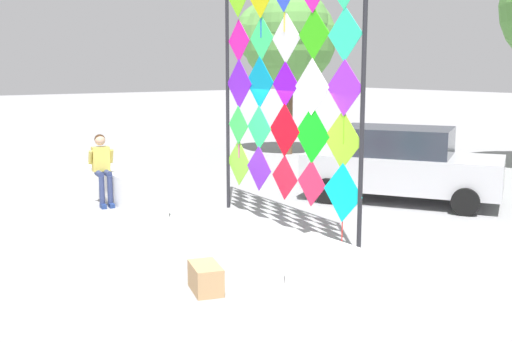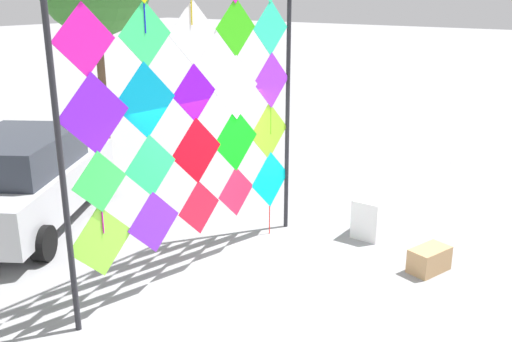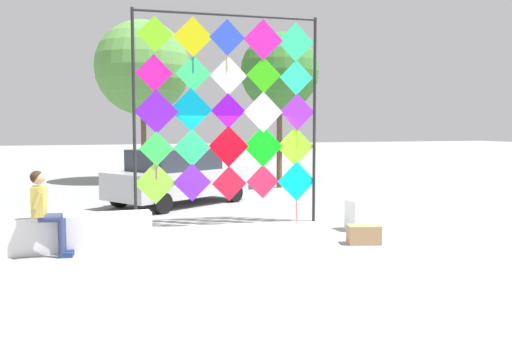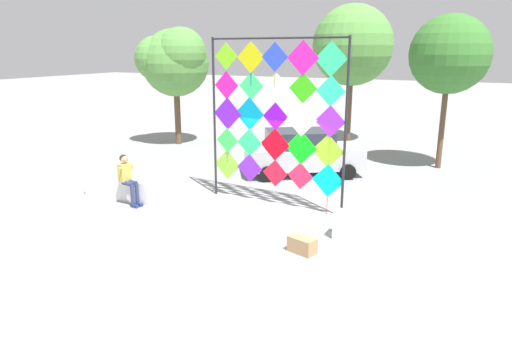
% 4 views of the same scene
% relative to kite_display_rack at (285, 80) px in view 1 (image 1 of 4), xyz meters
% --- Properties ---
extents(ground, '(120.00, 120.00, 0.00)m').
position_rel_kite_display_rack_xyz_m(ground, '(0.12, -1.04, -2.68)').
color(ground, gray).
extents(plaza_ledge_left, '(3.73, 0.46, 0.66)m').
position_rel_kite_display_rack_xyz_m(plaza_ledge_left, '(-3.88, -1.52, -2.35)').
color(plaza_ledge_left, white).
rests_on(plaza_ledge_left, ground).
extents(plaza_ledge_right, '(3.73, 0.46, 0.66)m').
position_rel_kite_display_rack_xyz_m(plaza_ledge_right, '(4.12, -1.52, -2.35)').
color(plaza_ledge_right, white).
rests_on(plaza_ledge_right, ground).
extents(kite_display_rack, '(4.23, 0.38, 4.81)m').
position_rel_kite_display_rack_xyz_m(kite_display_rack, '(0.00, 0.00, 0.00)').
color(kite_display_rack, '#232328').
rests_on(kite_display_rack, ground).
extents(seated_vendor, '(0.69, 0.54, 1.51)m').
position_rel_kite_display_rack_xyz_m(seated_vendor, '(-3.86, -1.88, -1.80)').
color(seated_vendor, navy).
rests_on(seated_vendor, ground).
extents(parked_car, '(4.49, 3.71, 1.62)m').
position_rel_kite_display_rack_xyz_m(parked_car, '(-0.50, 3.60, -1.86)').
color(parked_car, '#B7B7BC').
rests_on(parked_car, ground).
extents(cardboard_box_large, '(0.69, 0.52, 0.36)m').
position_rel_kite_display_rack_xyz_m(cardboard_box_large, '(1.87, -2.76, -2.50)').
color(cardboard_box_large, tan).
rests_on(cardboard_box_large, ground).
extents(tree_far_right, '(3.38, 3.10, 5.42)m').
position_rel_kite_display_rack_xyz_m(tree_far_right, '(-7.78, 6.09, 1.18)').
color(tree_far_right, brown).
rests_on(tree_far_right, ground).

